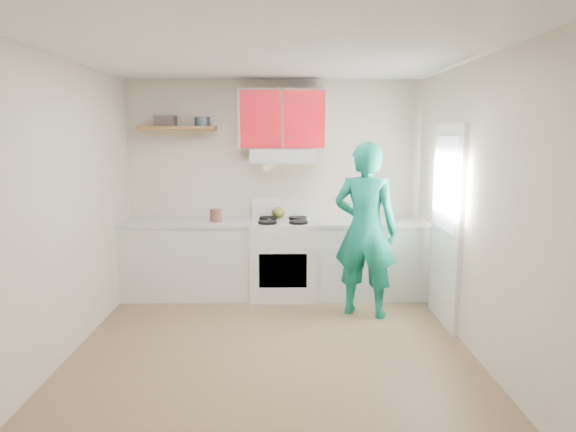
{
  "coord_description": "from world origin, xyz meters",
  "views": [
    {
      "loc": [
        0.1,
        -4.39,
        1.95
      ],
      "look_at": [
        0.15,
        0.55,
        1.15
      ],
      "focal_mm": 31.76,
      "sensor_mm": 36.0,
      "label": 1
    }
  ],
  "objects_px": {
    "kettle": "(278,212)",
    "crock": "(216,216)",
    "stove": "(283,259)",
    "person": "(365,230)",
    "tin": "(202,122)"
  },
  "relations": [
    {
      "from": "kettle",
      "to": "crock",
      "type": "relative_size",
      "value": 1.0
    },
    {
      "from": "crock",
      "to": "kettle",
      "type": "bearing_deg",
      "value": 20.06
    },
    {
      "from": "kettle",
      "to": "stove",
      "type": "bearing_deg",
      "value": -98.01
    },
    {
      "from": "stove",
      "to": "person",
      "type": "relative_size",
      "value": 0.49
    },
    {
      "from": "stove",
      "to": "tin",
      "type": "bearing_deg",
      "value": 170.76
    },
    {
      "from": "kettle",
      "to": "crock",
      "type": "bearing_deg",
      "value": 179.69
    },
    {
      "from": "tin",
      "to": "crock",
      "type": "height_order",
      "value": "tin"
    },
    {
      "from": "kettle",
      "to": "person",
      "type": "height_order",
      "value": "person"
    },
    {
      "from": "tin",
      "to": "person",
      "type": "distance_m",
      "value": 2.31
    },
    {
      "from": "kettle",
      "to": "tin",
      "type": "bearing_deg",
      "value": 166.03
    },
    {
      "from": "tin",
      "to": "crock",
      "type": "distance_m",
      "value": 1.13
    },
    {
      "from": "stove",
      "to": "crock",
      "type": "relative_size",
      "value": 5.48
    },
    {
      "from": "tin",
      "to": "person",
      "type": "height_order",
      "value": "tin"
    },
    {
      "from": "crock",
      "to": "person",
      "type": "distance_m",
      "value": 1.79
    },
    {
      "from": "stove",
      "to": "person",
      "type": "distance_m",
      "value": 1.19
    }
  ]
}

